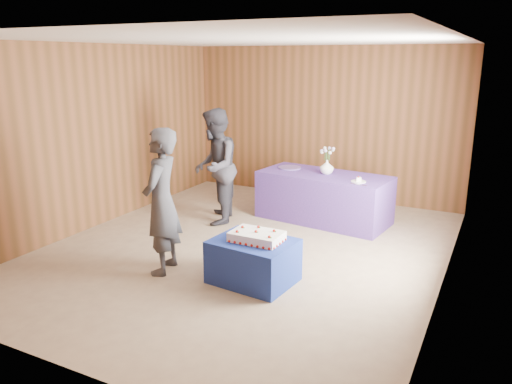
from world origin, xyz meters
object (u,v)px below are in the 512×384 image
Objects in this scene: sheet_cake at (257,236)px; cake_table at (253,261)px; guest_left at (162,202)px; serving_table at (324,197)px; vase at (327,167)px; guest_right at (215,167)px.

cake_table is at bearing -162.86° from sheet_cake.
guest_left reaches higher than sheet_cake.
vase is (0.02, 0.03, 0.48)m from serving_table.
sheet_cake is 2.27m from guest_right.
guest_left is at bearing -162.79° from cake_table.
sheet_cake is 0.34× the size of guest_right.
serving_table is at bearing 142.83° from guest_left.
guest_left is at bearing -111.76° from vase.
sheet_cake is (0.04, 0.01, 0.30)m from cake_table.
guest_right is at bearing -143.34° from serving_table.
guest_right is (-1.50, 1.65, 0.63)m from cake_table.
guest_left is (-1.06, -2.70, 0.49)m from serving_table.
vase is at bearing 55.74° from serving_table.
sheet_cake is (0.07, -2.47, 0.18)m from serving_table.
vase reaches higher than cake_table.
guest_left reaches higher than cake_table.
guest_left is 1.91m from guest_right.
serving_table is 1.15× the size of guest_left.
cake_table is at bearing 19.12° from guest_right.
cake_table is 2.48m from serving_table.
guest_right is (-0.41, 1.87, 0.02)m from guest_left.
guest_left reaches higher than serving_table.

